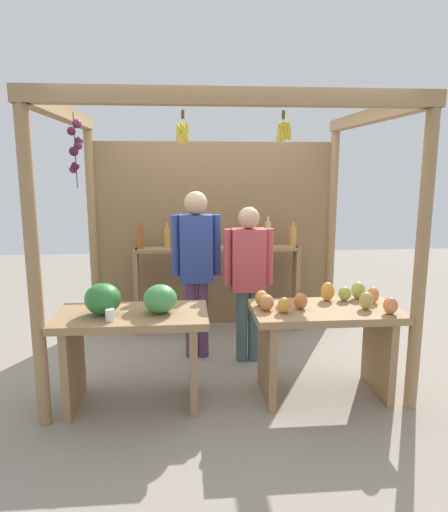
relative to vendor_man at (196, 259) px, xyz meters
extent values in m
plane|color=gray|center=(0.25, -0.08, -1.01)|extent=(12.00, 12.00, 0.00)
cylinder|color=#99754C|center=(-1.18, -1.17, 0.21)|extent=(0.10, 0.10, 2.44)
cylinder|color=#99754C|center=(1.68, -1.17, 0.21)|extent=(0.10, 0.10, 2.44)
cylinder|color=#99754C|center=(-1.18, 1.01, 0.21)|extent=(0.10, 0.10, 2.44)
cylinder|color=#99754C|center=(1.68, 1.01, 0.21)|extent=(0.10, 0.10, 2.44)
cube|color=#99754C|center=(0.25, -1.17, 1.36)|extent=(2.96, 0.12, 0.12)
cube|color=#99754C|center=(-1.18, -0.08, 1.36)|extent=(0.12, 2.28, 0.12)
cube|color=#99754C|center=(1.68, -0.08, 1.36)|extent=(0.12, 2.28, 0.12)
cube|color=olive|center=(0.25, 1.03, 0.08)|extent=(2.86, 0.04, 2.19)
cylinder|color=brown|center=(0.61, -1.09, 1.25)|extent=(0.02, 0.02, 0.06)
ellipsoid|color=gold|center=(0.64, -1.09, 1.15)|extent=(0.04, 0.08, 0.14)
ellipsoid|color=gold|center=(0.64, -1.07, 1.15)|extent=(0.05, 0.05, 0.14)
ellipsoid|color=gold|center=(0.61, -1.07, 1.15)|extent=(0.07, 0.05, 0.14)
ellipsoid|color=gold|center=(0.59, -1.07, 1.14)|extent=(0.07, 0.06, 0.14)
ellipsoid|color=gold|center=(0.58, -1.09, 1.15)|extent=(0.05, 0.07, 0.14)
ellipsoid|color=gold|center=(0.58, -1.10, 1.12)|extent=(0.05, 0.06, 0.14)
ellipsoid|color=gold|center=(0.58, -1.13, 1.13)|extent=(0.07, 0.05, 0.14)
ellipsoid|color=gold|center=(0.61, -1.12, 1.15)|extent=(0.06, 0.04, 0.14)
ellipsoid|color=gold|center=(0.64, -1.12, 1.14)|extent=(0.06, 0.06, 0.14)
cylinder|color=brown|center=(-0.11, -1.08, 1.25)|extent=(0.02, 0.02, 0.06)
ellipsoid|color=yellow|center=(-0.08, -1.08, 1.14)|extent=(0.04, 0.07, 0.15)
ellipsoid|color=yellow|center=(-0.09, -1.04, 1.12)|extent=(0.06, 0.05, 0.15)
ellipsoid|color=yellow|center=(-0.14, -1.05, 1.14)|extent=(0.06, 0.07, 0.15)
ellipsoid|color=yellow|center=(-0.14, -1.10, 1.12)|extent=(0.06, 0.06, 0.15)
ellipsoid|color=yellow|center=(-0.10, -1.10, 1.12)|extent=(0.09, 0.06, 0.15)
cylinder|color=#4C422D|center=(-0.91, -0.87, 1.01)|extent=(0.01, 0.01, 0.55)
sphere|color=#601E42|center=(-0.89, -0.86, 1.20)|extent=(0.07, 0.07, 0.07)
sphere|color=#47142D|center=(-0.92, -0.89, 1.15)|extent=(0.06, 0.06, 0.06)
sphere|color=#511938|center=(-0.88, -0.86, 1.08)|extent=(0.06, 0.06, 0.06)
sphere|color=#601E42|center=(-0.89, -0.87, 1.05)|extent=(0.06, 0.06, 0.06)
sphere|color=#47142D|center=(-0.92, -0.89, 1.00)|extent=(0.07, 0.07, 0.07)
sphere|color=#601E42|center=(-0.93, -0.87, 0.87)|extent=(0.06, 0.06, 0.06)
sphere|color=#47142D|center=(-0.91, -0.88, 0.90)|extent=(0.06, 0.06, 0.06)
cube|color=#99754C|center=(-0.54, -0.90, -0.28)|extent=(1.20, 0.64, 0.06)
cube|color=#99754C|center=(-1.02, -0.90, -0.66)|extent=(0.06, 0.58, 0.70)
cube|color=#99754C|center=(-0.06, -0.90, -0.66)|extent=(0.06, 0.58, 0.70)
ellipsoid|color=#429347|center=(-0.31, -0.91, -0.13)|extent=(0.37, 0.37, 0.23)
ellipsoid|color=#2D7533|center=(-0.76, -0.91, -0.12)|extent=(0.38, 0.38, 0.25)
cylinder|color=white|center=(-0.68, -1.08, -0.20)|extent=(0.07, 0.07, 0.09)
cube|color=#99754C|center=(1.03, -0.90, -0.28)|extent=(1.20, 0.64, 0.06)
cube|color=#99754C|center=(0.55, -0.90, -0.66)|extent=(0.06, 0.58, 0.70)
cube|color=#99754C|center=(1.51, -0.90, -0.66)|extent=(0.06, 0.58, 0.70)
ellipsoid|color=#CC7038|center=(0.82, -0.90, -0.18)|extent=(0.15, 0.15, 0.13)
ellipsoid|color=#B79E47|center=(1.35, -0.96, -0.18)|extent=(0.16, 0.16, 0.14)
ellipsoid|color=#E07F47|center=(0.54, -0.92, -0.18)|extent=(0.14, 0.14, 0.13)
ellipsoid|color=#E07F47|center=(1.48, -0.79, -0.18)|extent=(0.11, 0.11, 0.14)
ellipsoid|color=gold|center=(1.11, -0.69, -0.17)|extent=(0.16, 0.16, 0.16)
ellipsoid|color=gold|center=(0.52, -0.79, -0.18)|extent=(0.15, 0.15, 0.13)
ellipsoid|color=#A8B24C|center=(1.40, -0.66, -0.17)|extent=(0.13, 0.13, 0.15)
ellipsoid|color=#E07F47|center=(1.49, -1.10, -0.18)|extent=(0.16, 0.16, 0.14)
ellipsoid|color=#A8B24C|center=(1.26, -0.71, -0.18)|extent=(0.13, 0.13, 0.13)
ellipsoid|color=gold|center=(0.67, -1.00, -0.19)|extent=(0.13, 0.13, 0.13)
cube|color=#99754C|center=(-0.67, 0.74, -0.51)|extent=(0.05, 0.20, 1.00)
cube|color=#99754C|center=(1.19, 0.74, -0.51)|extent=(0.05, 0.20, 1.00)
cube|color=#99754C|center=(0.26, 0.74, -0.03)|extent=(1.86, 0.22, 0.04)
cylinder|color=#994C1E|center=(-0.62, 0.74, 0.10)|extent=(0.08, 0.08, 0.23)
cylinder|color=#994C1E|center=(-0.62, 0.74, 0.25)|extent=(0.04, 0.04, 0.06)
cylinder|color=gold|center=(-0.31, 0.74, 0.10)|extent=(0.06, 0.06, 0.23)
cylinder|color=gold|center=(-0.31, 0.74, 0.25)|extent=(0.03, 0.03, 0.06)
cylinder|color=gold|center=(-0.03, 0.74, 0.12)|extent=(0.06, 0.06, 0.26)
cylinder|color=gold|center=(-0.03, 0.74, 0.28)|extent=(0.03, 0.03, 0.06)
cylinder|color=silver|center=(0.26, 0.74, 0.10)|extent=(0.07, 0.07, 0.23)
cylinder|color=silver|center=(0.26, 0.74, 0.25)|extent=(0.03, 0.03, 0.06)
cylinder|color=#338C4C|center=(0.55, 0.74, 0.10)|extent=(0.08, 0.08, 0.23)
cylinder|color=#338C4C|center=(0.55, 0.74, 0.25)|extent=(0.03, 0.03, 0.06)
cylinder|color=#D8B266|center=(0.84, 0.74, 0.13)|extent=(0.07, 0.07, 0.29)
cylinder|color=#D8B266|center=(0.84, 0.74, 0.31)|extent=(0.03, 0.03, 0.06)
cylinder|color=gold|center=(1.14, 0.74, 0.10)|extent=(0.08, 0.08, 0.22)
cylinder|color=gold|center=(1.14, 0.74, 0.24)|extent=(0.03, 0.03, 0.06)
cylinder|color=#553560|center=(-0.06, 0.00, -0.62)|extent=(0.11, 0.11, 0.79)
cylinder|color=#553560|center=(0.06, 0.00, -0.62)|extent=(0.11, 0.11, 0.79)
cube|color=#2D428C|center=(0.00, 0.00, 0.11)|extent=(0.32, 0.19, 0.66)
cylinder|color=#2D428C|center=(-0.20, 0.00, 0.14)|extent=(0.08, 0.08, 0.60)
cylinder|color=#2D428C|center=(0.20, 0.00, 0.14)|extent=(0.08, 0.08, 0.60)
sphere|color=tan|center=(0.00, 0.00, 0.55)|extent=(0.23, 0.23, 0.23)
cylinder|color=#435D64|center=(0.44, -0.14, -0.65)|extent=(0.11, 0.11, 0.72)
cylinder|color=#435D64|center=(0.56, -0.14, -0.65)|extent=(0.11, 0.11, 0.72)
cube|color=#BF474C|center=(0.50, -0.14, 0.01)|extent=(0.32, 0.19, 0.61)
cylinder|color=#BF474C|center=(0.30, -0.14, 0.04)|extent=(0.08, 0.08, 0.55)
cylinder|color=#BF474C|center=(0.70, -0.14, 0.04)|extent=(0.08, 0.08, 0.55)
sphere|color=tan|center=(0.50, -0.14, 0.42)|extent=(0.21, 0.21, 0.21)
camera|label=1|loc=(-0.11, -4.48, 0.89)|focal=32.60mm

